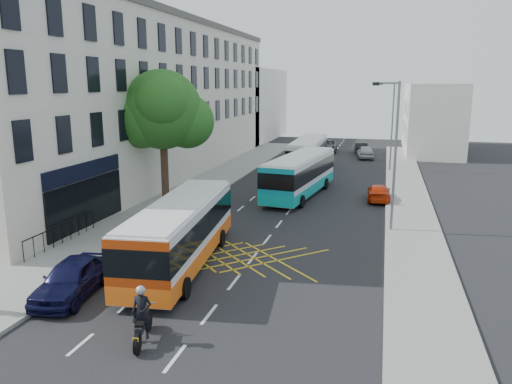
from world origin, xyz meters
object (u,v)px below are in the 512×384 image
Objects in this scene: lamp_near at (394,149)px; bus_near at (181,232)px; distant_car_silver at (365,152)px; bus_far at (308,154)px; motorbike at (142,316)px; distant_car_dark at (361,148)px; distant_car_grey at (327,146)px; parked_car_silver at (149,240)px; street_tree at (162,110)px; bus_mid at (300,174)px; lamp_far at (391,122)px; parked_car_blue at (72,278)px; red_hatchback at (379,193)px.

bus_near is (-9.06, -7.65, -3.07)m from lamp_near.
bus_far is at bearing 55.15° from distant_car_silver.
bus_near is 5.03× the size of motorbike.
distant_car_silver is 3.98m from distant_car_dark.
parked_car_silver is at bearing -98.93° from distant_car_grey.
street_tree is 4.16× the size of motorbike.
bus_near is 15.69m from bus_mid.
lamp_far is at bearing 97.85° from distant_car_dark.
parked_car_blue is (-11.80, -11.84, -3.88)m from lamp_near.
red_hatchback is (14.01, 4.68, -5.73)m from street_tree.
street_tree is 0.84× the size of bus_far.
distant_car_grey is at bearing 81.43° from bus_near.
lamp_near is 1.92× the size of distant_car_silver.
lamp_far is at bearing 65.99° from bus_near.
distant_car_grey is (-7.17, 32.27, -3.91)m from lamp_near.
distant_car_silver is (4.92, 9.15, -0.84)m from bus_far.
distant_car_grey is (7.53, 29.30, -5.59)m from street_tree.
bus_far is at bearing 75.94° from motorbike.
bus_mid is at bearing 72.61° from distant_car_silver.
bus_mid is 20.41m from parked_car_blue.
motorbike is 0.55× the size of distant_car_dark.
bus_far reaches higher than distant_car_silver.
lamp_near is 28.31m from distant_car_silver.
parked_car_silver reaches higher than red_hatchback.
parked_car_blue is (-4.22, 2.49, -0.16)m from motorbike.
distant_car_dark is at bearing -86.85° from distant_car_silver.
parked_car_blue is 1.11× the size of red_hatchback.
lamp_far is at bearing 8.90° from bus_far.
parked_car_silver is 0.92× the size of distant_car_grey.
bus_near is at bearing -62.00° from street_tree.
parked_car_blue is at bearing -78.88° from street_tree.
bus_mid reaches higher than parked_car_silver.
bus_far is (-1.08, 10.98, -0.01)m from bus_mid.
bus_far is 2.73× the size of distant_car_dark.
parked_car_blue reaches higher than distant_car_grey.
bus_near is at bearing -95.91° from distant_car_grey.
distant_car_dark is (4.45, 46.19, -0.26)m from motorbike.
parked_car_silver is at bearing -100.73° from bus_mid.
lamp_near is at bearing 88.68° from distant_car_dark.
bus_far is 2.72× the size of red_hatchback.
red_hatchback is at bearing 18.47° from street_tree.
bus_near is 2.35m from parked_car_silver.
bus_near is 2.75× the size of red_hatchback.
bus_near is 6.88m from motorbike.
bus_near is 2.10× the size of distant_car_grey.
lamp_far is 8.08m from bus_far.
red_hatchback is at bearing 55.46° from bus_near.
distant_car_silver is at bearing 63.86° from street_tree.
motorbike is 4.91m from parked_car_blue.
bus_far is at bearing 80.49° from bus_near.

